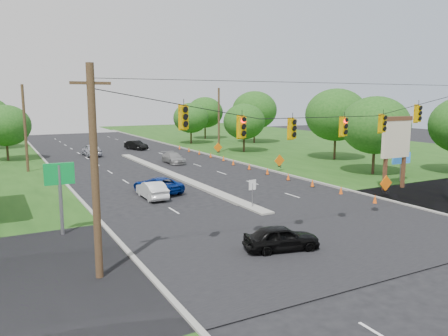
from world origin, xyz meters
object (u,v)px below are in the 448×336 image
black_sedan (281,238)px  blue_pickup (158,185)px  pylon_sign (397,142)px  white_sedan (152,190)px

black_sedan → blue_pickup: blue_pickup is taller
blue_pickup → pylon_sign: bearing=139.5°
pylon_sign → black_sedan: size_ratio=1.60×
white_sedan → blue_pickup: size_ratio=0.84×
black_sedan → blue_pickup: bearing=16.2°
white_sedan → blue_pickup: bearing=-122.3°
pylon_sign → white_sedan: pylon_sign is taller
white_sedan → blue_pickup: (1.03, 1.62, -0.00)m
pylon_sign → black_sedan: (-17.45, -8.03, -3.35)m
black_sedan → white_sedan: size_ratio=0.96×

